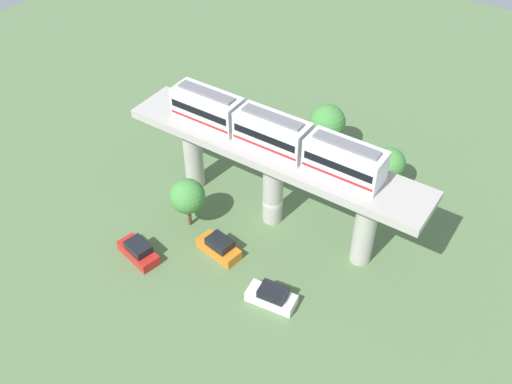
{
  "coord_description": "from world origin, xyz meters",
  "views": [
    {
      "loc": [
        34.55,
        20.96,
        39.69
      ],
      "look_at": [
        2.5,
        -0.24,
        5.19
      ],
      "focal_mm": 40.84,
      "sensor_mm": 36.0,
      "label": 1
    }
  ],
  "objects_px": {
    "train": "(272,132)",
    "parked_car_red": "(138,251)",
    "parked_car_white": "(272,296)",
    "tree_near_viaduct": "(389,164)",
    "parked_car_orange": "(219,247)",
    "tree_far_corner": "(187,196)",
    "tree_mid_lot": "(327,123)"
  },
  "relations": [
    {
      "from": "train",
      "to": "tree_near_viaduct",
      "type": "distance_m",
      "value": 14.22
    },
    {
      "from": "tree_near_viaduct",
      "to": "parked_car_orange",
      "type": "bearing_deg",
      "value": -28.69
    },
    {
      "from": "train",
      "to": "parked_car_white",
      "type": "xyz_separation_m",
      "value": [
        8.54,
        5.58,
        -9.44
      ]
    },
    {
      "from": "train",
      "to": "parked_car_red",
      "type": "relative_size",
      "value": 4.56
    },
    {
      "from": "parked_car_orange",
      "to": "tree_mid_lot",
      "type": "height_order",
      "value": "tree_mid_lot"
    },
    {
      "from": "train",
      "to": "parked_car_red",
      "type": "distance_m",
      "value": 16.09
    },
    {
      "from": "train",
      "to": "parked_car_orange",
      "type": "distance_m",
      "value": 11.52
    },
    {
      "from": "train",
      "to": "tree_near_viaduct",
      "type": "relative_size",
      "value": 4.07
    },
    {
      "from": "tree_mid_lot",
      "to": "train",
      "type": "bearing_deg",
      "value": 2.1
    },
    {
      "from": "train",
      "to": "parked_car_red",
      "type": "xyz_separation_m",
      "value": [
        10.88,
        -7.17,
        -9.44
      ]
    },
    {
      "from": "tree_far_corner",
      "to": "parked_car_red",
      "type": "bearing_deg",
      "value": -11.88
    },
    {
      "from": "parked_car_orange",
      "to": "tree_mid_lot",
      "type": "xyz_separation_m",
      "value": [
        -18.26,
        0.97,
        3.38
      ]
    },
    {
      "from": "parked_car_red",
      "to": "tree_far_corner",
      "type": "bearing_deg",
      "value": -178.78
    },
    {
      "from": "parked_car_red",
      "to": "tree_near_viaduct",
      "type": "relative_size",
      "value": 0.89
    },
    {
      "from": "parked_car_white",
      "to": "tree_near_viaduct",
      "type": "height_order",
      "value": "tree_near_viaduct"
    },
    {
      "from": "tree_near_viaduct",
      "to": "parked_car_red",
      "type": "bearing_deg",
      "value": -35.29
    },
    {
      "from": "train",
      "to": "parked_car_red",
      "type": "height_order",
      "value": "train"
    },
    {
      "from": "parked_car_red",
      "to": "parked_car_orange",
      "type": "bearing_deg",
      "value": 140.62
    },
    {
      "from": "train",
      "to": "parked_car_white",
      "type": "height_order",
      "value": "train"
    },
    {
      "from": "tree_far_corner",
      "to": "tree_mid_lot",
      "type": "bearing_deg",
      "value": 161.89
    },
    {
      "from": "tree_far_corner",
      "to": "tree_near_viaduct",
      "type": "bearing_deg",
      "value": 137.9
    },
    {
      "from": "parked_car_white",
      "to": "tree_near_viaduct",
      "type": "distance_m",
      "value": 18.78
    },
    {
      "from": "tree_near_viaduct",
      "to": "tree_mid_lot",
      "type": "relative_size",
      "value": 0.83
    },
    {
      "from": "train",
      "to": "parked_car_red",
      "type": "bearing_deg",
      "value": -33.37
    },
    {
      "from": "tree_near_viaduct",
      "to": "train",
      "type": "bearing_deg",
      "value": -37.29
    },
    {
      "from": "parked_car_red",
      "to": "parked_car_white",
      "type": "height_order",
      "value": "same"
    },
    {
      "from": "train",
      "to": "parked_car_white",
      "type": "bearing_deg",
      "value": 33.14
    },
    {
      "from": "tree_mid_lot",
      "to": "tree_far_corner",
      "type": "relative_size",
      "value": 1.15
    },
    {
      "from": "parked_car_orange",
      "to": "tree_near_viaduct",
      "type": "xyz_separation_m",
      "value": [
        -16.39,
        8.97,
        2.66
      ]
    },
    {
      "from": "parked_car_red",
      "to": "tree_near_viaduct",
      "type": "xyz_separation_m",
      "value": [
        -20.82,
        14.74,
        2.66
      ]
    },
    {
      "from": "parked_car_white",
      "to": "tree_mid_lot",
      "type": "height_order",
      "value": "tree_mid_lot"
    },
    {
      "from": "train",
      "to": "tree_far_corner",
      "type": "relative_size",
      "value": 3.89
    }
  ]
}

